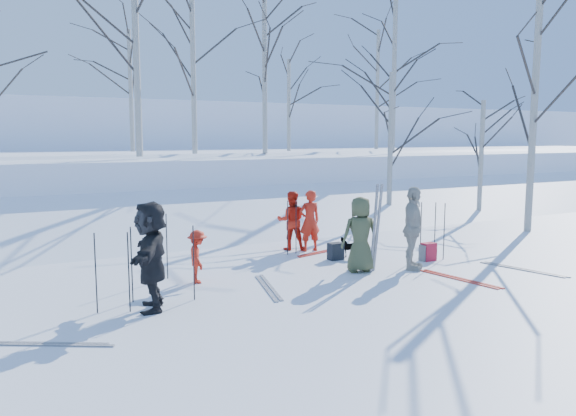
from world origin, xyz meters
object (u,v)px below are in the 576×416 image
skier_cream_east (413,228)px  backpack_grey (426,253)px  skier_red_north (310,221)px  dog (350,248)px  skier_olive_center (360,234)px  backpack_dark (336,251)px  skier_redor_behind (291,221)px  skier_red_seated (198,257)px  backpack_red (429,252)px  skier_grey_west (151,256)px

skier_cream_east → backpack_grey: bearing=-11.1°
skier_red_north → dog: size_ratio=2.72×
skier_olive_center → backpack_dark: (0.18, 1.23, -0.61)m
skier_red_north → backpack_dark: 1.30m
skier_redor_behind → dog: bearing=140.8°
skier_red_seated → dog: bearing=-71.3°
skier_red_seated → skier_redor_behind: bearing=-46.3°
backpack_dark → backpack_grey: bearing=-31.2°
skier_red_north → backpack_grey: bearing=133.9°
dog → backpack_dark: size_ratio=1.42×
skier_olive_center → skier_red_seated: 3.47m
backpack_red → backpack_grey: size_ratio=1.11×
skier_red_north → backpack_dark: skier_red_north is taller
skier_olive_center → backpack_red: size_ratio=3.86×
skier_redor_behind → backpack_dark: skier_redor_behind is taller
skier_red_seated → backpack_red: bearing=-85.2°
skier_grey_west → skier_cream_east: bearing=109.0°
skier_cream_east → backpack_dark: 1.99m
backpack_grey → skier_redor_behind: bearing=129.4°
skier_olive_center → skier_grey_west: 4.65m
skier_olive_center → skier_grey_west: skier_grey_west is taller
skier_olive_center → backpack_red: bearing=-161.7°
skier_redor_behind → skier_cream_east: (1.29, -3.14, 0.16)m
skier_redor_behind → skier_red_seated: skier_redor_behind is taller
skier_olive_center → skier_red_north: (0.16, 2.40, -0.04)m
skier_grey_west → backpack_red: size_ratio=4.36×
backpack_red → backpack_grey: backpack_red is taller
skier_grey_west → backpack_grey: (6.61, 0.66, -0.73)m
dog → backpack_red: bearing=110.1°
skier_red_seated → backpack_grey: (5.36, -0.63, -0.34)m
skier_red_seated → skier_cream_east: bearing=-92.6°
skier_redor_behind → backpack_dark: size_ratio=3.76×
backpack_red → backpack_dark: size_ratio=1.05×
skier_cream_east → dog: 1.83m
skier_olive_center → dog: (0.62, 1.26, -0.57)m
skier_olive_center → dog: bearing=-101.3°
skier_olive_center → backpack_red: 2.14m
skier_red_seated → skier_olive_center: bearing=-91.2°
skier_grey_west → backpack_dark: bearing=127.6°
dog → backpack_grey: size_ratio=1.50×
dog → backpack_dark: 0.44m
dog → skier_olive_center: bearing=32.6°
skier_olive_center → skier_red_seated: bearing=2.1°
skier_redor_behind → backpack_grey: (2.16, -2.63, -0.56)m
skier_olive_center → skier_redor_behind: bearing=-71.6°
skier_red_north → backpack_dark: bearing=96.3°
skier_redor_behind → backpack_dark: bearing=126.1°
backpack_dark → skier_red_north: bearing=91.4°
skier_redor_behind → skier_red_seated: 3.78m
skier_red_north → skier_grey_west: 5.60m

